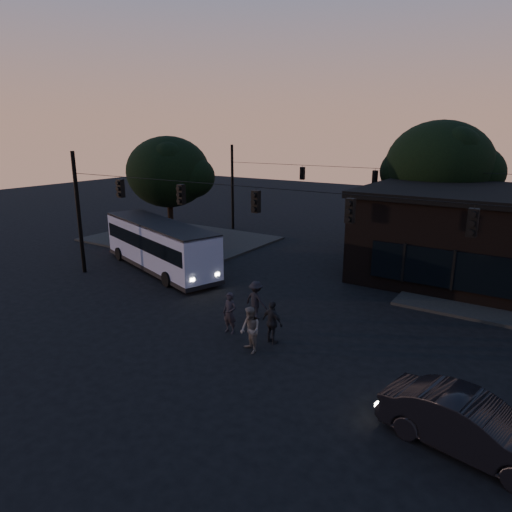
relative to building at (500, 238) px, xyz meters
The scene contains 13 objects.
ground 18.53m from the building, 119.40° to the right, with size 120.00×120.00×0.00m, color black.
sidewalk_far_left 23.23m from the building, behind, with size 14.00×10.00×0.15m, color black.
building is the anchor object (origin of this frame).
tree_behind 8.57m from the building, 129.68° to the left, with size 7.60×7.60×9.43m.
tree_left 23.37m from the building, behind, with size 6.40×6.40×8.30m.
signal_rig_near 15.08m from the building, 126.93° to the right, with size 26.24×0.30×7.50m.
signal_rig_far 9.97m from the building, 155.90° to the left, with size 26.24×0.30×7.50m.
bus 20.42m from the building, 154.00° to the right, with size 11.23×5.97×3.10m.
car 16.98m from the building, 85.81° to the right, with size 1.71×4.90×1.61m, color black.
pedestrian_a 16.85m from the building, 122.18° to the right, with size 0.68×0.44×1.86m, color black.
pedestrian_b 16.91m from the building, 115.18° to the right, with size 0.92×0.72×1.90m, color #534E4C.
pedestrian_c 15.71m from the building, 115.96° to the right, with size 1.09×0.46×1.87m, color black.
pedestrian_d 15.19m from the building, 125.75° to the right, with size 1.20×0.69×1.86m, color black.
Camera 1 is at (11.23, -13.15, 8.61)m, focal length 32.00 mm.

